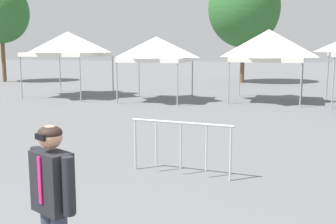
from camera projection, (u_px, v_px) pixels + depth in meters
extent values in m
cylinder|color=#9E9EA3|center=(21.00, 76.00, 20.07)|extent=(0.06, 0.06, 2.25)
cylinder|color=#9E9EA3|center=(80.00, 77.00, 18.99)|extent=(0.06, 0.06, 2.25)
cylinder|color=#9E9EA3|center=(60.00, 72.00, 23.15)|extent=(0.06, 0.06, 2.25)
cylinder|color=#9E9EA3|center=(113.00, 73.00, 22.07)|extent=(0.06, 0.06, 2.25)
pyramid|color=white|center=(68.00, 42.00, 20.82)|extent=(3.72, 3.72, 1.03)
cube|color=white|center=(68.00, 54.00, 20.91)|extent=(3.68, 3.68, 0.20)
cylinder|color=#9E9EA3|center=(117.00, 81.00, 18.32)|extent=(0.06, 0.06, 2.03)
cylinder|color=#9E9EA3|center=(177.00, 83.00, 17.54)|extent=(0.06, 0.06, 2.03)
cylinder|color=#9E9EA3|center=(139.00, 77.00, 20.97)|extent=(0.06, 0.06, 2.03)
cylinder|color=#9E9EA3|center=(192.00, 78.00, 20.18)|extent=(0.06, 0.06, 2.03)
pyramid|color=white|center=(156.00, 47.00, 19.02)|extent=(3.00, 3.00, 0.96)
cube|color=white|center=(156.00, 60.00, 19.11)|extent=(2.98, 2.98, 0.20)
cylinder|color=#9E9EA3|center=(229.00, 81.00, 18.25)|extent=(0.06, 0.06, 2.05)
cylinder|color=#9E9EA3|center=(301.00, 83.00, 17.27)|extent=(0.06, 0.06, 2.05)
cylinder|color=#9E9EA3|center=(240.00, 76.00, 21.10)|extent=(0.06, 0.06, 2.05)
cylinder|color=#9E9EA3|center=(302.00, 78.00, 20.13)|extent=(0.06, 0.06, 2.05)
pyramid|color=white|center=(269.00, 43.00, 18.93)|extent=(3.41, 3.41, 1.26)
cube|color=white|center=(268.00, 59.00, 19.04)|extent=(3.38, 3.38, 0.20)
cylinder|color=#9E9EA3|center=(333.00, 81.00, 16.86)|extent=(0.06, 0.06, 2.30)
cylinder|color=#9E9EA3|center=(328.00, 76.00, 19.89)|extent=(0.06, 0.06, 2.30)
cube|color=black|center=(52.00, 182.00, 3.99)|extent=(0.48, 0.40, 0.60)
cylinder|color=black|center=(37.00, 174.00, 4.16)|extent=(0.11, 0.11, 0.56)
cylinder|color=black|center=(68.00, 186.00, 3.81)|extent=(0.11, 0.11, 0.56)
sphere|color=tan|center=(50.00, 137.00, 3.92)|extent=(0.23, 0.23, 0.23)
ellipsoid|color=black|center=(50.00, 133.00, 3.91)|extent=(0.23, 0.23, 0.14)
cube|color=black|center=(40.00, 137.00, 3.84)|extent=(0.14, 0.09, 0.06)
cube|color=#E51966|center=(40.00, 180.00, 3.88)|extent=(0.04, 0.03, 0.46)
cylinder|color=brown|center=(243.00, 60.00, 29.20)|extent=(0.28, 0.28, 3.22)
ellipsoid|color=#2D662D|center=(244.00, 8.00, 28.64)|extent=(4.97, 4.97, 5.47)
cylinder|color=brown|center=(3.00, 58.00, 29.99)|extent=(0.28, 0.28, 3.38)
ellipsoid|color=#2D662D|center=(1.00, 12.00, 29.48)|extent=(3.97, 3.97, 4.37)
cylinder|color=#B7BABF|center=(181.00, 123.00, 8.04)|extent=(2.09, 0.31, 0.05)
cylinder|color=#B7BABF|center=(230.00, 154.00, 7.75)|extent=(0.04, 0.04, 1.05)
cylinder|color=#B7BABF|center=(135.00, 145.00, 8.49)|extent=(0.04, 0.04, 1.05)
cylinder|color=#B7BABF|center=(206.00, 149.00, 7.92)|extent=(0.04, 0.04, 0.92)
cylinder|color=#B7BABF|center=(181.00, 146.00, 8.11)|extent=(0.04, 0.04, 0.92)
cylinder|color=#B7BABF|center=(156.00, 144.00, 8.31)|extent=(0.04, 0.04, 0.92)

